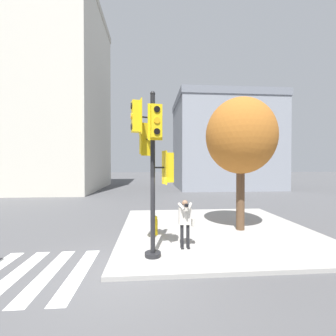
# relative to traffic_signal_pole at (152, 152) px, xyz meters

# --- Properties ---
(ground_plane) EXTENTS (160.00, 160.00, 0.00)m
(ground_plane) POSITION_rel_traffic_signal_pole_xyz_m (-0.75, -0.65, -3.25)
(ground_plane) COLOR #4C4C4F
(sidewalk_corner) EXTENTS (8.00, 8.00, 0.13)m
(sidewalk_corner) POSITION_rel_traffic_signal_pole_xyz_m (2.75, 2.85, -3.19)
(sidewalk_corner) COLOR #9E9B96
(sidewalk_corner) RESTS_ON ground_plane
(traffic_signal_pole) EXTENTS (1.30, 1.28, 4.94)m
(traffic_signal_pole) POSITION_rel_traffic_signal_pole_xyz_m (0.00, 0.00, 0.00)
(traffic_signal_pole) COLOR black
(traffic_signal_pole) RESTS_ON sidewalk_corner
(person_photographer) EXTENTS (0.58, 0.54, 1.58)m
(person_photographer) POSITION_rel_traffic_signal_pole_xyz_m (1.11, 0.64, -2.19)
(person_photographer) COLOR black
(person_photographer) RESTS_ON sidewalk_corner
(street_tree) EXTENTS (2.92, 2.92, 5.58)m
(street_tree) POSITION_rel_traffic_signal_pole_xyz_m (3.76, 2.51, 0.82)
(street_tree) COLOR brown
(street_tree) RESTS_ON sidewalk_corner
(fire_hydrant) EXTENTS (0.21, 0.27, 0.76)m
(fire_hydrant) POSITION_rel_traffic_signal_pole_xyz_m (0.13, 2.05, -2.75)
(fire_hydrant) COLOR yellow
(fire_hydrant) RESTS_ON sidewalk_corner
(building_left) EXTENTS (14.95, 13.49, 21.46)m
(building_left) POSITION_rel_traffic_signal_pole_xyz_m (-13.29, 20.43, 7.49)
(building_left) COLOR beige
(building_left) RESTS_ON ground_plane
(building_right) EXTENTS (12.06, 9.69, 11.15)m
(building_right) POSITION_rel_traffic_signal_pole_xyz_m (9.17, 21.11, 2.34)
(building_right) COLOR gray
(building_right) RESTS_ON ground_plane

